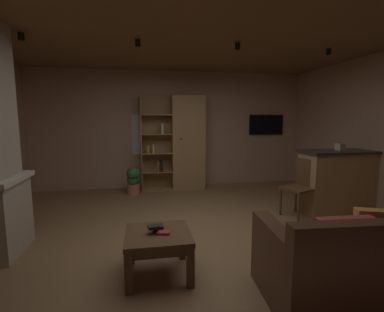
# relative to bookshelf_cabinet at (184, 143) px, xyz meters

# --- Properties ---
(floor) EXTENTS (6.13, 5.92, 0.02)m
(floor) POSITION_rel_bookshelf_cabinet_xyz_m (-0.24, -2.72, -1.02)
(floor) COLOR olive
(floor) RESTS_ON ground
(wall_back) EXTENTS (6.25, 0.06, 2.61)m
(wall_back) POSITION_rel_bookshelf_cabinet_xyz_m (-0.24, 0.27, 0.29)
(wall_back) COLOR tan
(wall_back) RESTS_ON ground
(ceiling) EXTENTS (6.13, 5.92, 0.02)m
(ceiling) POSITION_rel_bookshelf_cabinet_xyz_m (-0.24, -2.72, 1.61)
(ceiling) COLOR brown
(window_pane_back) EXTENTS (0.66, 0.01, 0.88)m
(window_pane_back) POSITION_rel_bookshelf_cabinet_xyz_m (-0.80, 0.24, 0.19)
(window_pane_back) COLOR white
(bookshelf_cabinet) EXTENTS (1.39, 0.41, 2.05)m
(bookshelf_cabinet) POSITION_rel_bookshelf_cabinet_xyz_m (0.00, 0.00, 0.00)
(bookshelf_cabinet) COLOR #A87F51
(bookshelf_cabinet) RESTS_ON ground
(kitchen_bar_counter) EXTENTS (1.41, 0.58, 1.04)m
(kitchen_bar_counter) POSITION_rel_bookshelf_cabinet_xyz_m (2.38, -2.04, -0.49)
(kitchen_bar_counter) COLOR #A87F51
(kitchen_bar_counter) RESTS_ON ground
(tissue_box) EXTENTS (0.13, 0.13, 0.11)m
(tissue_box) POSITION_rel_bookshelf_cabinet_xyz_m (2.33, -2.00, 0.08)
(tissue_box) COLOR #BFB299
(tissue_box) RESTS_ON kitchen_bar_counter
(leather_couch) EXTENTS (1.71, 0.99, 0.84)m
(leather_couch) POSITION_rel_bookshelf_cabinet_xyz_m (0.91, -4.15, -0.71)
(leather_couch) COLOR #4C2D1E
(leather_couch) RESTS_ON ground
(coffee_table) EXTENTS (0.64, 0.62, 0.44)m
(coffee_table) POSITION_rel_bookshelf_cabinet_xyz_m (-0.78, -3.43, -0.66)
(coffee_table) COLOR brown
(coffee_table) RESTS_ON ground
(table_book_0) EXTENTS (0.14, 0.11, 0.02)m
(table_book_0) POSITION_rel_bookshelf_cabinet_xyz_m (-0.73, -3.46, -0.56)
(table_book_0) COLOR #B22D2D
(table_book_0) RESTS_ON coffee_table
(table_book_1) EXTENTS (0.11, 0.10, 0.03)m
(table_book_1) POSITION_rel_bookshelf_cabinet_xyz_m (-0.78, -3.36, -0.54)
(table_book_1) COLOR black
(table_book_1) RESTS_ON coffee_table
(table_book_2) EXTENTS (0.12, 0.10, 0.03)m
(table_book_2) POSITION_rel_bookshelf_cabinet_xyz_m (-0.83, -3.44, -0.51)
(table_book_2) COLOR black
(table_book_2) RESTS_ON coffee_table
(dining_chair) EXTENTS (0.53, 0.53, 0.92)m
(dining_chair) POSITION_rel_bookshelf_cabinet_xyz_m (1.59, -2.12, -0.49)
(dining_chair) COLOR brown
(dining_chair) RESTS_ON ground
(potted_floor_plant) EXTENTS (0.26, 0.30, 0.58)m
(potted_floor_plant) POSITION_rel_bookshelf_cabinet_xyz_m (-1.12, -0.34, -0.71)
(potted_floor_plant) COLOR #B77051
(potted_floor_plant) RESTS_ON ground
(wall_mounted_tv) EXTENTS (0.84, 0.06, 0.47)m
(wall_mounted_tv) POSITION_rel_bookshelf_cabinet_xyz_m (2.04, 0.21, 0.40)
(wall_mounted_tv) COLOR black
(track_light_spot_0) EXTENTS (0.07, 0.07, 0.09)m
(track_light_spot_0) POSITION_rel_bookshelf_cabinet_xyz_m (-2.32, -2.27, 1.53)
(track_light_spot_0) COLOR black
(track_light_spot_1) EXTENTS (0.07, 0.07, 0.09)m
(track_light_spot_1) POSITION_rel_bookshelf_cabinet_xyz_m (-0.94, -2.22, 1.53)
(track_light_spot_1) COLOR black
(track_light_spot_2) EXTENTS (0.07, 0.07, 0.09)m
(track_light_spot_2) POSITION_rel_bookshelf_cabinet_xyz_m (0.40, -2.29, 1.53)
(track_light_spot_2) COLOR black
(track_light_spot_3) EXTENTS (0.07, 0.07, 0.09)m
(track_light_spot_3) POSITION_rel_bookshelf_cabinet_xyz_m (1.84, -2.23, 1.53)
(track_light_spot_3) COLOR black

